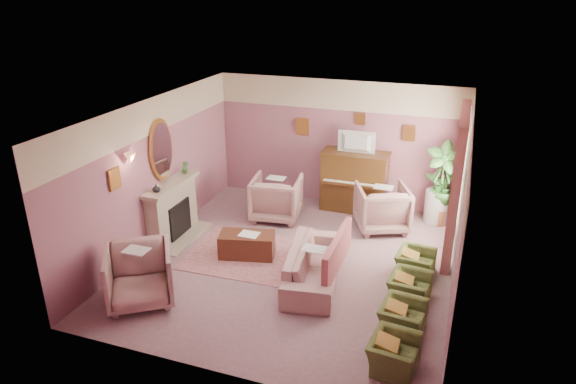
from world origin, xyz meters
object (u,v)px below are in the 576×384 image
(piano, at_px, (354,182))
(olive_chair_b, at_px, (403,314))
(floral_armchair_left, at_px, (276,196))
(olive_chair_c, at_px, (410,284))
(sofa, at_px, (314,258))
(side_table, at_px, (437,206))
(olive_chair_a, at_px, (394,349))
(floral_armchair_front, at_px, (139,273))
(coffee_table, at_px, (247,245))
(floral_armchair_right, at_px, (382,205))
(television, at_px, (356,141))
(olive_chair_d, at_px, (415,260))

(piano, bearing_deg, olive_chair_b, -68.06)
(floral_armchair_left, xyz_separation_m, olive_chair_c, (3.08, -2.21, -0.22))
(olive_chair_b, bearing_deg, olive_chair_c, 90.00)
(sofa, distance_m, olive_chair_b, 1.85)
(floral_armchair_left, height_order, olive_chair_b, floral_armchair_left)
(side_table, bearing_deg, olive_chair_b, -92.60)
(sofa, xyz_separation_m, floral_armchair_left, (-1.47, 2.12, 0.09))
(olive_chair_a, bearing_deg, floral_armchair_left, 128.63)
(floral_armchair_left, bearing_deg, floral_armchair_front, -104.35)
(piano, relative_size, olive_chair_c, 2.02)
(coffee_table, distance_m, olive_chair_b, 3.27)
(floral_armchair_left, relative_size, floral_armchair_right, 1.00)
(olive_chair_a, xyz_separation_m, olive_chair_b, (0.00, 0.82, 0.00))
(olive_chair_a, distance_m, olive_chair_b, 0.82)
(side_table, bearing_deg, piano, 178.73)
(olive_chair_a, bearing_deg, floral_armchair_right, 101.96)
(coffee_table, height_order, olive_chair_a, olive_chair_a)
(floral_armchair_right, distance_m, side_table, 1.28)
(olive_chair_b, bearing_deg, sofa, 150.46)
(coffee_table, xyz_separation_m, olive_chair_c, (3.01, -0.47, 0.07))
(television, bearing_deg, olive_chair_a, -71.32)
(olive_chair_b, distance_m, olive_chair_c, 0.82)
(television, distance_m, olive_chair_d, 3.12)
(sofa, height_order, olive_chair_a, sofa)
(sofa, bearing_deg, television, 90.18)
(piano, height_order, sofa, piano)
(olive_chair_d, bearing_deg, floral_armchair_left, 155.70)
(piano, distance_m, coffee_table, 3.09)
(piano, xyz_separation_m, side_table, (1.80, -0.04, -0.30))
(piano, distance_m, sofa, 3.12)
(piano, height_order, olive_chair_c, piano)
(floral_armchair_front, relative_size, olive_chair_b, 1.49)
(floral_armchair_right, distance_m, olive_chair_a, 4.18)
(olive_chair_a, distance_m, side_table, 4.80)
(coffee_table, relative_size, sofa, 0.48)
(side_table, bearing_deg, olive_chair_a, -92.16)
(floral_armchair_right, relative_size, olive_chair_b, 1.49)
(olive_chair_a, height_order, side_table, side_table)
(olive_chair_d, bearing_deg, television, 124.80)
(floral_armchair_right, bearing_deg, sofa, -107.61)
(television, height_order, floral_armchair_right, television)
(olive_chair_a, bearing_deg, olive_chair_c, 90.00)
(floral_armchair_front, bearing_deg, olive_chair_b, 8.57)
(olive_chair_b, relative_size, olive_chair_d, 1.00)
(television, relative_size, olive_chair_a, 1.15)
(television, distance_m, floral_armchair_right, 1.50)
(olive_chair_a, relative_size, side_table, 0.99)
(floral_armchair_front, bearing_deg, television, 62.46)
(floral_armchair_front, xyz_separation_m, olive_chair_d, (4.00, 2.24, -0.22))
(olive_chair_d, xyz_separation_m, side_table, (0.18, 2.34, 0.05))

